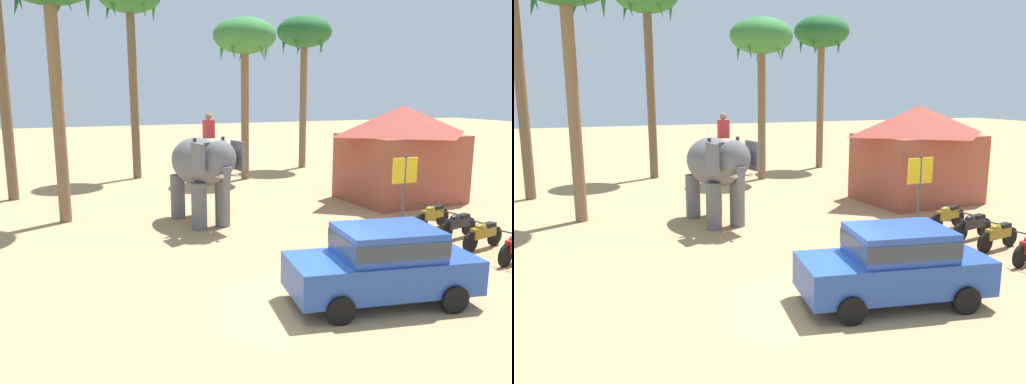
# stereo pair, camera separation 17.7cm
# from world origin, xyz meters

# --- Properties ---
(ground_plane) EXTENTS (120.00, 120.00, 0.00)m
(ground_plane) POSITION_xyz_m (0.00, 0.00, 0.00)
(ground_plane) COLOR tan
(car_sedan_foreground) EXTENTS (4.32, 2.36, 1.70)m
(car_sedan_foreground) POSITION_xyz_m (1.71, -0.49, 0.93)
(car_sedan_foreground) COLOR #23479E
(car_sedan_foreground) RESTS_ON ground
(elephant_with_mahout) EXTENTS (2.11, 3.99, 3.88)m
(elephant_with_mahout) POSITION_xyz_m (-0.08, 7.56, 1.99)
(elephant_with_mahout) COLOR slate
(elephant_with_mahout) RESTS_ON ground
(motorcycle_fourth_in_row) EXTENTS (1.78, 0.60, 0.94)m
(motorcycle_fourth_in_row) POSITION_xyz_m (6.77, 1.63, 0.46)
(motorcycle_fourth_in_row) COLOR black
(motorcycle_fourth_in_row) RESTS_ON ground
(motorcycle_far_in_row) EXTENTS (1.78, 0.62, 0.94)m
(motorcycle_far_in_row) POSITION_xyz_m (6.86, 2.75, 0.46)
(motorcycle_far_in_row) COLOR black
(motorcycle_far_in_row) RESTS_ON ground
(motorcycle_end_of_row) EXTENTS (1.76, 0.69, 0.94)m
(motorcycle_end_of_row) POSITION_xyz_m (6.94, 4.01, 0.46)
(motorcycle_end_of_row) COLOR black
(motorcycle_end_of_row) RESTS_ON ground
(palm_tree_near_hut) EXTENTS (3.20, 3.20, 8.86)m
(palm_tree_near_hut) POSITION_xyz_m (9.24, 18.24, 7.67)
(palm_tree_near_hut) COLOR brown
(palm_tree_near_hut) RESTS_ON ground
(palm_tree_left_of_road) EXTENTS (3.20, 3.20, 8.21)m
(palm_tree_left_of_road) POSITION_xyz_m (4.55, 15.62, 7.07)
(palm_tree_left_of_road) COLOR brown
(palm_tree_left_of_road) RESTS_ON ground
(palm_tree_leaning_seaward) EXTENTS (3.20, 3.20, 10.22)m
(palm_tree_leaning_seaward) POSITION_xyz_m (-0.72, 18.00, 8.92)
(palm_tree_leaning_seaward) COLOR brown
(palm_tree_leaning_seaward) RESTS_ON ground
(roadside_hut) EXTENTS (5.21, 4.45, 4.00)m
(roadside_hut) POSITION_xyz_m (8.77, 8.22, 2.12)
(roadside_hut) COLOR #994C38
(roadside_hut) RESTS_ON ground
(signboard_yellow) EXTENTS (1.00, 0.10, 2.40)m
(signboard_yellow) POSITION_xyz_m (6.60, 5.15, 1.69)
(signboard_yellow) COLOR #4C4C51
(signboard_yellow) RESTS_ON ground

